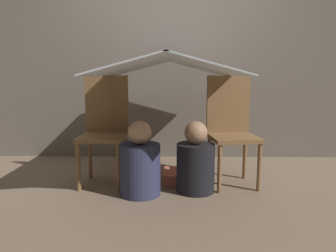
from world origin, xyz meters
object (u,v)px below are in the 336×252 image
object	(u,v)px
person_front	(140,165)
person_second	(196,163)
chair_left	(105,126)
chair_right	(231,126)

from	to	relation	value
person_front	person_second	world-z (taller)	person_front
chair_left	chair_right	distance (m)	1.14
chair_right	person_front	xyz separation A→B (m)	(-0.79, -0.33, -0.27)
person_front	person_second	bearing A→B (deg)	10.42
chair_left	person_second	world-z (taller)	chair_left
chair_left	person_front	size ratio (longest dim) A/B	1.58
person_front	person_second	xyz separation A→B (m)	(0.46, 0.08, -0.00)
chair_left	chair_right	xyz separation A→B (m)	(1.14, -0.00, 0.00)
chair_right	person_front	size ratio (longest dim) A/B	1.58
chair_left	chair_right	bearing A→B (deg)	2.16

